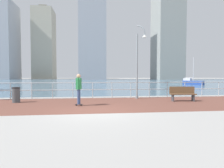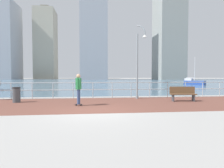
% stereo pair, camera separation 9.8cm
% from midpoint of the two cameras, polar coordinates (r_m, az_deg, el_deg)
% --- Properties ---
extents(ground, '(220.00, 220.00, 0.00)m').
position_cam_midpoint_polar(ground, '(48.55, -6.61, 0.50)').
color(ground, '#ADAAA5').
extents(brick_paving, '(28.00, 5.75, 0.01)m').
position_cam_midpoint_polar(brick_paving, '(10.99, -5.79, -5.92)').
color(brick_paving, brown).
rests_on(brick_paving, ground).
extents(harbor_water, '(180.00, 88.00, 0.00)m').
position_cam_midpoint_polar(harbor_water, '(58.77, -6.65, 0.83)').
color(harbor_water, slate).
rests_on(harbor_water, ground).
extents(waterfront_railing, '(25.25, 0.06, 1.15)m').
position_cam_midpoint_polar(waterfront_railing, '(13.77, -6.02, -0.95)').
color(waterfront_railing, '#B2BCC1').
rests_on(waterfront_railing, ground).
extents(lamppost, '(0.70, 0.61, 5.13)m').
position_cam_midpoint_polar(lamppost, '(13.54, 7.94, 7.66)').
color(lamppost, gray).
rests_on(lamppost, ground).
extents(skateboarder, '(0.41, 0.56, 1.70)m').
position_cam_midpoint_polar(skateboarder, '(10.30, -10.18, -0.81)').
color(skateboarder, black).
rests_on(skateboarder, ground).
extents(trash_bin, '(0.46, 0.46, 0.93)m').
position_cam_midpoint_polar(trash_bin, '(12.82, -26.93, -2.89)').
color(trash_bin, '#474C51').
rests_on(trash_bin, ground).
extents(park_bench, '(1.64, 0.63, 0.92)m').
position_cam_midpoint_polar(park_bench, '(12.85, 20.15, -2.72)').
color(park_bench, brown).
rests_on(park_bench, ground).
extents(sailboat_teal, '(3.10, 3.44, 4.99)m').
position_cam_midpoint_polar(sailboat_teal, '(37.56, 22.85, 0.50)').
color(sailboat_teal, '#284799').
rests_on(sailboat_teal, ground).
extents(tower_slate, '(11.59, 13.17, 45.51)m').
position_cam_midpoint_polar(tower_slate, '(93.98, 16.18, 14.79)').
color(tower_slate, '#939993').
rests_on(tower_slate, ground).
extents(tower_steel, '(11.15, 17.80, 45.44)m').
position_cam_midpoint_polar(tower_steel, '(87.72, -6.04, 15.76)').
color(tower_steel, '#A3A8B2').
rests_on(tower_steel, ground).
extents(tower_brick, '(10.74, 13.95, 40.37)m').
position_cam_midpoint_polar(tower_brick, '(115.56, -19.59, 11.09)').
color(tower_brick, '#B2AD99').
rests_on(tower_brick, ground).
extents(tower_concrete, '(11.93, 16.16, 39.82)m').
position_cam_midpoint_polar(tower_concrete, '(111.32, -29.90, 11.11)').
color(tower_concrete, '#A3A8B2').
rests_on(tower_concrete, ground).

